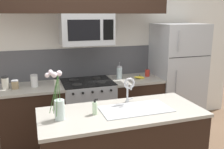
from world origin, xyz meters
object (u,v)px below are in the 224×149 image
(storage_jar_medium, at_px, (15,84))
(dish_soap_bottle, at_px, (95,108))
(microwave, at_px, (86,29))
(coffee_tin, at_px, (147,73))
(refrigerator, at_px, (176,76))
(storage_jar_squat, at_px, (57,82))
(stove_range, at_px, (88,110))
(storage_jar_tall, at_px, (5,83))
(banana_bunch, at_px, (140,77))
(flower_vase, at_px, (59,104))
(french_press, at_px, (119,72))
(storage_jar_short, at_px, (34,81))
(sink_faucet, at_px, (129,87))

(storage_jar_medium, relative_size, dish_soap_bottle, 0.73)
(microwave, bearing_deg, coffee_tin, 3.95)
(refrigerator, relative_size, storage_jar_squat, 17.57)
(stove_range, bearing_deg, coffee_tin, 2.79)
(coffee_tin, bearing_deg, storage_jar_tall, -179.52)
(storage_jar_medium, distance_m, coffee_tin, 2.05)
(banana_bunch, bearing_deg, storage_jar_medium, 178.83)
(coffee_tin, relative_size, flower_vase, 0.22)
(microwave, height_order, coffee_tin, microwave)
(banana_bunch, xyz_separation_m, french_press, (-0.30, 0.12, 0.08))
(storage_jar_short, distance_m, flower_vase, 1.28)
(storage_jar_short, bearing_deg, storage_jar_squat, -1.18)
(coffee_tin, xyz_separation_m, sink_faucet, (-0.78, -1.10, 0.14))
(storage_jar_medium, bearing_deg, storage_jar_short, 4.42)
(storage_jar_squat, xyz_separation_m, dish_soap_bottle, (0.25, -1.24, 0.02))
(storage_jar_tall, bearing_deg, flower_vase, -65.85)
(microwave, xyz_separation_m, storage_jar_medium, (-1.02, -0.00, -0.73))
(banana_bunch, height_order, sink_faucet, sink_faucet)
(sink_faucet, distance_m, flower_vase, 0.85)
(storage_jar_squat, xyz_separation_m, french_press, (0.99, 0.07, 0.05))
(dish_soap_bottle, bearing_deg, coffee_tin, 46.51)
(stove_range, xyz_separation_m, french_press, (0.54, 0.06, 0.55))
(refrigerator, distance_m, storage_jar_tall, 2.71)
(dish_soap_bottle, height_order, flower_vase, flower_vase)
(stove_range, distance_m, sink_faucet, 1.26)
(storage_jar_medium, height_order, dish_soap_bottle, dish_soap_bottle)
(stove_range, distance_m, banana_bunch, 0.96)
(storage_jar_short, distance_m, dish_soap_bottle, 1.37)
(coffee_tin, bearing_deg, dish_soap_bottle, -133.49)
(banana_bunch, height_order, flower_vase, flower_vase)
(storage_jar_medium, height_order, flower_vase, flower_vase)
(banana_bunch, bearing_deg, french_press, 158.24)
(storage_jar_squat, distance_m, banana_bunch, 1.30)
(stove_range, bearing_deg, storage_jar_squat, -178.94)
(refrigerator, relative_size, french_press, 6.61)
(refrigerator, relative_size, storage_jar_short, 10.05)
(flower_vase, bearing_deg, dish_soap_bottle, 3.06)
(refrigerator, bearing_deg, french_press, 177.76)
(stove_range, bearing_deg, storage_jar_medium, -178.77)
(dish_soap_bottle, relative_size, flower_vase, 0.33)
(refrigerator, xyz_separation_m, storage_jar_medium, (-2.58, -0.04, 0.09))
(stove_range, height_order, storage_jar_medium, storage_jar_medium)
(storage_jar_medium, height_order, storage_jar_short, storage_jar_short)
(dish_soap_bottle, bearing_deg, french_press, 60.47)
(sink_faucet, height_order, dish_soap_bottle, sink_faucet)
(stove_range, bearing_deg, storage_jar_tall, 178.42)
(banana_bunch, relative_size, flower_vase, 0.38)
(stove_range, bearing_deg, refrigerator, 0.73)
(refrigerator, bearing_deg, storage_jar_tall, 179.75)
(stove_range, relative_size, banana_bunch, 4.88)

